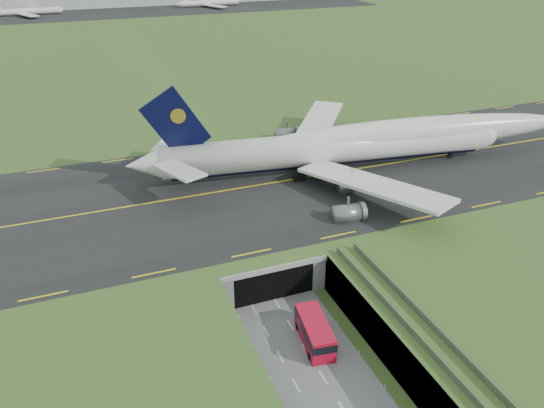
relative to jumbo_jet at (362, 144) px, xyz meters
name	(u,v)px	position (x,y,z in m)	size (l,w,h in m)	color
ground	(296,336)	(-27.87, -33.49, -11.12)	(900.00, 900.00, 0.00)	#385823
airfield_deck	(297,318)	(-27.87, -33.49, -8.12)	(800.00, 800.00, 6.00)	gray
trench_road	(321,375)	(-27.87, -40.99, -11.02)	(12.00, 75.00, 0.20)	slate
taxiway	(224,191)	(-27.87, -0.49, -5.03)	(800.00, 44.00, 0.18)	black
tunnel_portal	(254,251)	(-27.87, -16.78, -7.78)	(17.00, 22.30, 6.00)	gray
guideway	(468,388)	(-16.87, -52.60, -5.79)	(3.00, 53.00, 7.05)	#A8A8A3
jumbo_jet	(362,144)	(0.00, 0.00, 0.00)	(87.58, 57.16, 19.06)	silver
shuttle_tram	(315,332)	(-26.27, -35.59, -9.25)	(4.29, 8.75, 3.41)	red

